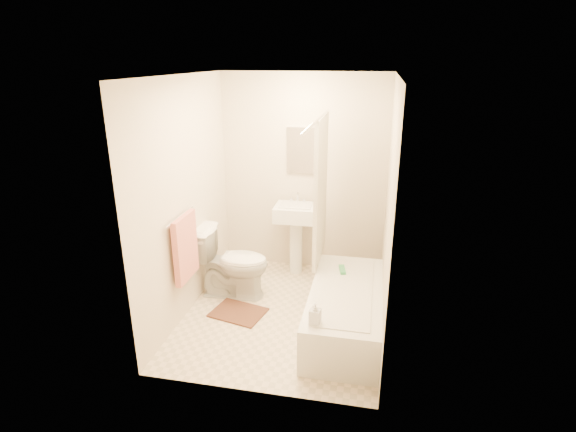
% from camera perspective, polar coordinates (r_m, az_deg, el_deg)
% --- Properties ---
extents(floor, '(2.40, 2.40, 0.00)m').
position_cam_1_polar(floor, '(4.85, -0.60, -12.20)').
color(floor, beige).
rests_on(floor, ground).
extents(ceiling, '(2.40, 2.40, 0.00)m').
position_cam_1_polar(ceiling, '(4.12, -0.72, 17.46)').
color(ceiling, white).
rests_on(ceiling, ground).
extents(wall_back, '(2.00, 0.02, 2.40)m').
position_cam_1_polar(wall_back, '(5.47, 1.98, 5.26)').
color(wall_back, beige).
rests_on(wall_back, ground).
extents(wall_left, '(0.02, 2.40, 2.40)m').
position_cam_1_polar(wall_left, '(4.64, -12.83, 2.13)').
color(wall_left, beige).
rests_on(wall_left, ground).
extents(wall_right, '(0.02, 2.40, 2.40)m').
position_cam_1_polar(wall_right, '(4.25, 12.65, 0.53)').
color(wall_right, beige).
rests_on(wall_right, ground).
extents(mirror, '(0.40, 0.03, 0.55)m').
position_cam_1_polar(mirror, '(5.38, 1.98, 8.30)').
color(mirror, white).
rests_on(mirror, wall_back).
extents(curtain_rod, '(0.03, 1.70, 0.03)m').
position_cam_1_polar(curtain_rod, '(4.20, 3.69, 11.99)').
color(curtain_rod, silver).
rests_on(curtain_rod, wall_back).
extents(shower_curtain, '(0.04, 0.80, 1.55)m').
position_cam_1_polar(shower_curtain, '(4.75, 4.15, 3.25)').
color(shower_curtain, silver).
rests_on(shower_curtain, curtain_rod).
extents(towel_bar, '(0.02, 0.60, 0.02)m').
position_cam_1_polar(towel_bar, '(4.44, -13.55, -0.08)').
color(towel_bar, silver).
rests_on(towel_bar, wall_left).
extents(towel, '(0.06, 0.45, 0.66)m').
position_cam_1_polar(towel, '(4.54, -12.89, -3.91)').
color(towel, '#CC7266').
rests_on(towel, towel_bar).
extents(toilet_paper, '(0.11, 0.12, 0.12)m').
position_cam_1_polar(toilet_paper, '(4.88, -11.08, -3.09)').
color(toilet_paper, white).
rests_on(toilet_paper, wall_left).
extents(toilet, '(0.82, 0.48, 0.79)m').
position_cam_1_polar(toilet, '(5.05, -7.03, -5.87)').
color(toilet, white).
rests_on(toilet, floor).
extents(sink, '(0.50, 0.40, 0.96)m').
position_cam_1_polar(sink, '(5.47, 1.00, -2.63)').
color(sink, white).
rests_on(sink, floor).
extents(bathtub, '(0.68, 1.56, 0.44)m').
position_cam_1_polar(bathtub, '(4.50, 7.31, -11.80)').
color(bathtub, silver).
rests_on(bathtub, floor).
extents(bath_mat, '(0.61, 0.51, 0.02)m').
position_cam_1_polar(bath_mat, '(4.86, -6.34, -12.08)').
color(bath_mat, '#55271C').
rests_on(bath_mat, floor).
extents(soap_bottle, '(0.10, 0.10, 0.19)m').
position_cam_1_polar(soap_bottle, '(3.83, 3.46, -12.25)').
color(soap_bottle, silver).
rests_on(soap_bottle, bathtub).
extents(scrub_brush, '(0.09, 0.19, 0.04)m').
position_cam_1_polar(scrub_brush, '(4.74, 6.90, -6.81)').
color(scrub_brush, '#399B54').
rests_on(scrub_brush, bathtub).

